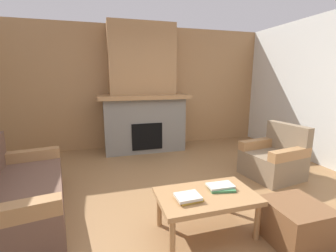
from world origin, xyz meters
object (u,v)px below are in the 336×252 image
object	(u,v)px
armchair	(274,159)
coffee_table	(207,199)
fireplace	(143,97)
ottoman	(296,223)
couch	(17,193)

from	to	relation	value
armchair	coffee_table	size ratio (longest dim) A/B	0.86
fireplace	ottoman	bearing A→B (deg)	-75.82
armchair	ottoman	xyz separation A→B (m)	(-0.90, -1.36, -0.09)
couch	ottoman	bearing A→B (deg)	-24.42
fireplace	armchair	size ratio (longest dim) A/B	3.14
fireplace	armchair	bearing A→B (deg)	-49.48
armchair	ottoman	distance (m)	1.63
fireplace	couch	world-z (taller)	fireplace
coffee_table	fireplace	bearing A→B (deg)	91.70
ottoman	fireplace	bearing A→B (deg)	104.18
fireplace	couch	distance (m)	3.01
couch	ottoman	size ratio (longest dim) A/B	3.68
armchair	coffee_table	distance (m)	1.94
fireplace	couch	bearing A→B (deg)	-130.79
coffee_table	ottoman	size ratio (longest dim) A/B	1.92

